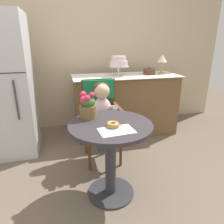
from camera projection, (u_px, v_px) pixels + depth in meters
The scene contains 13 objects.
ground_plane at pixel (111, 193), 1.98m from camera, with size 8.00×8.00×0.00m, color #6B5B4C.
back_wall at pixel (83, 43), 3.22m from camera, with size 4.80×0.10×2.70m, color #C1AD8E.
cafe_table at pixel (111, 146), 1.81m from camera, with size 0.72×0.72×0.72m.
wicker_chair at pixel (100, 107), 2.41m from camera, with size 0.42×0.45×0.95m.
seated_child at pixel (103, 108), 2.25m from camera, with size 0.27×0.32×0.73m.
paper_napkin at pixel (116, 131), 1.60m from camera, with size 0.27×0.18×0.00m, color white.
donut_front at pixel (113, 125), 1.66m from camera, with size 0.11×0.11×0.04m.
flower_vase at pixel (88, 106), 1.83m from camera, with size 0.15×0.15×0.25m.
display_counter at pixel (126, 105), 3.14m from camera, with size 1.56×0.62×0.90m.
tiered_cake_stand at pixel (119, 63), 2.90m from camera, with size 0.30×0.30×0.28m.
round_layer_cake at pixel (149, 72), 3.08m from camera, with size 0.18×0.18×0.10m.
table_lamp at pixel (162, 59), 3.07m from camera, with size 0.15×0.15×0.28m.
refrigerator at pixel (4, 88), 2.46m from camera, with size 0.64×0.63×1.70m.
Camera 1 is at (-0.38, -1.56, 1.39)m, focal length 32.88 mm.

